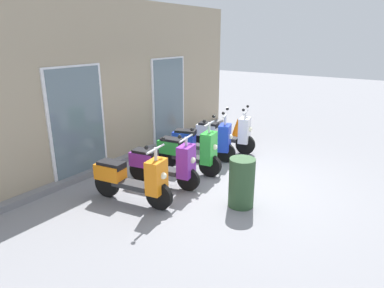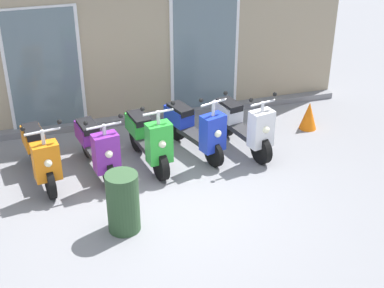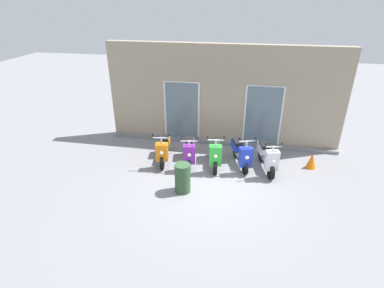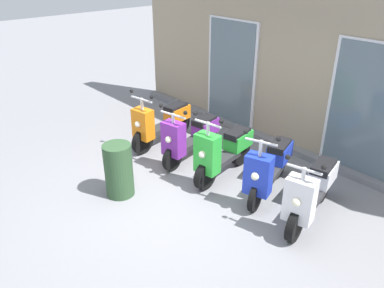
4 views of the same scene
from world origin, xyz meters
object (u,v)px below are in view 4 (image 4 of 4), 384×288
scooter_blue (269,166)px  trash_bin (119,170)px  scooter_white (311,191)px  scooter_green (223,152)px  scooter_purple (190,136)px  scooter_orange (161,122)px

scooter_blue → trash_bin: size_ratio=1.75×
scooter_white → trash_bin: 2.89m
scooter_green → scooter_white: scooter_green is taller
scooter_green → trash_bin: size_ratio=1.75×
scooter_purple → scooter_green: size_ratio=1.00×
scooter_green → scooter_white: size_ratio=0.96×
scooter_purple → scooter_white: bearing=1.0°
scooter_blue → trash_bin: bearing=-131.4°
scooter_purple → scooter_green: (0.83, -0.01, 0.01)m
scooter_purple → trash_bin: bearing=-85.8°
scooter_orange → scooter_blue: size_ratio=1.05×
scooter_purple → scooter_white: (2.49, 0.04, 0.00)m
scooter_white → trash_bin: scooter_white is taller
scooter_orange → scooter_blue: bearing=3.3°
scooter_orange → scooter_purple: 0.87m
scooter_orange → trash_bin: (0.99, -1.62, -0.04)m
scooter_purple → trash_bin: 1.61m
scooter_white → trash_bin: (-2.37, -1.65, -0.04)m
scooter_purple → scooter_orange: bearing=179.4°
scooter_purple → trash_bin: scooter_purple is taller
scooter_orange → scooter_white: (3.36, 0.03, 0.00)m
scooter_purple → scooter_white: 2.49m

